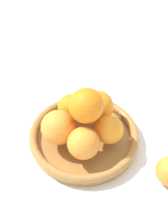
# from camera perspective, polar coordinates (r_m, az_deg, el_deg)

# --- Properties ---
(ground_plane) EXTENTS (4.00, 4.00, 0.00)m
(ground_plane) POSITION_cam_1_polar(r_m,az_deg,el_deg) (0.76, -0.00, -5.34)
(ground_plane) COLOR white
(fruit_bowl) EXTENTS (0.26, 0.26, 0.03)m
(fruit_bowl) POSITION_cam_1_polar(r_m,az_deg,el_deg) (0.74, -0.00, -4.51)
(fruit_bowl) COLOR #A57238
(fruit_bowl) RESTS_ON ground_plane
(orange_pile) EXTENTS (0.19, 0.18, 0.13)m
(orange_pile) POSITION_cam_1_polar(r_m,az_deg,el_deg) (0.69, -0.17, -1.28)
(orange_pile) COLOR orange
(orange_pile) RESTS_ON fruit_bowl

